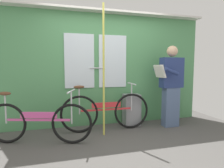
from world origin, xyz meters
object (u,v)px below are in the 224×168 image
object	(u,v)px
bicycle_leaning_behind	(38,122)
handrail_pole	(104,71)
bicycle_near_door	(106,111)
passenger_reading_newspaper	(171,84)
trash_bin_by_wall	(131,110)

from	to	relation	value
bicycle_leaning_behind	handrail_pole	size ratio (longest dim) A/B	0.71
bicycle_near_door	bicycle_leaning_behind	world-z (taller)	bicycle_near_door
bicycle_near_door	passenger_reading_newspaper	bearing A→B (deg)	-2.61
trash_bin_by_wall	bicycle_leaning_behind	bearing A→B (deg)	-163.77
passenger_reading_newspaper	trash_bin_by_wall	world-z (taller)	passenger_reading_newspaper
trash_bin_by_wall	passenger_reading_newspaper	bearing A→B (deg)	-21.71
passenger_reading_newspaper	bicycle_near_door	bearing A→B (deg)	-5.16
trash_bin_by_wall	handrail_pole	xyz separation A→B (m)	(-0.70, -0.43, 0.84)
bicycle_leaning_behind	trash_bin_by_wall	bearing A→B (deg)	32.16
passenger_reading_newspaper	bicycle_leaning_behind	bearing A→B (deg)	3.45
passenger_reading_newspaper	trash_bin_by_wall	size ratio (longest dim) A/B	2.54
bicycle_near_door	trash_bin_by_wall	xyz separation A→B (m)	(0.61, 0.21, -0.05)
bicycle_near_door	handrail_pole	xyz separation A→B (m)	(-0.09, -0.21, 0.79)
bicycle_near_door	trash_bin_by_wall	size ratio (longest dim) A/B	2.65
bicycle_near_door	passenger_reading_newspaper	xyz separation A→B (m)	(1.36, -0.08, 0.50)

